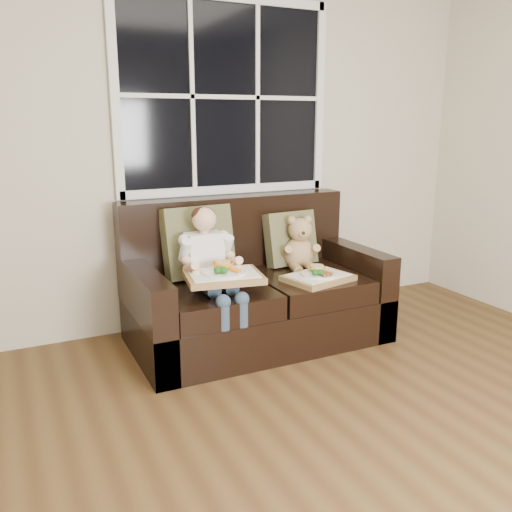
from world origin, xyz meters
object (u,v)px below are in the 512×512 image
tray_right (318,276)px  tray_left (224,275)px  loveseat (253,295)px  teddy_bear (300,247)px  child (210,261)px

tray_right → tray_left: bearing=167.8°
loveseat → teddy_bear: bearing=5.2°
child → teddy_bear: 0.76m
tray_left → tray_right: (0.68, 0.01, -0.10)m
loveseat → tray_right: 0.48m
teddy_bear → loveseat: bearing=-161.1°
teddy_bear → tray_left: bearing=-141.4°
tray_left → teddy_bear: bearing=34.8°
child → teddy_bear: (0.75, 0.15, -0.02)m
child → tray_right: 0.74m
teddy_bear → child: bearing=-155.0°
child → tray_left: child is taller
teddy_bear → tray_right: (-0.05, -0.33, -0.13)m
tray_left → tray_right: tray_left is taller
loveseat → tray_left: size_ratio=3.33×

